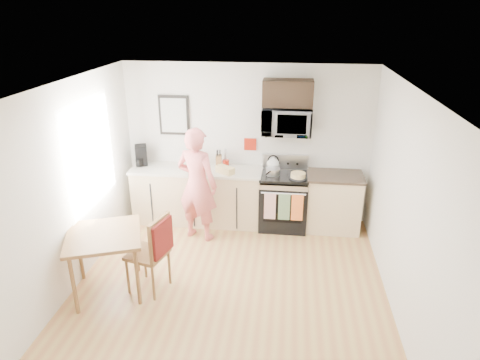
# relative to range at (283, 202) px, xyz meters

# --- Properties ---
(floor) EXTENTS (4.60, 4.60, 0.00)m
(floor) POSITION_rel_range_xyz_m (-0.63, -1.98, -0.44)
(floor) COLOR #A76F40
(floor) RESTS_ON ground
(back_wall) EXTENTS (4.00, 0.04, 2.60)m
(back_wall) POSITION_rel_range_xyz_m (-0.63, 0.32, 0.86)
(back_wall) COLOR silver
(back_wall) RESTS_ON floor
(front_wall) EXTENTS (4.00, 0.04, 2.60)m
(front_wall) POSITION_rel_range_xyz_m (-0.63, -4.28, 0.86)
(front_wall) COLOR silver
(front_wall) RESTS_ON floor
(left_wall) EXTENTS (0.04, 4.60, 2.60)m
(left_wall) POSITION_rel_range_xyz_m (-2.63, -1.98, 0.86)
(left_wall) COLOR silver
(left_wall) RESTS_ON floor
(right_wall) EXTENTS (0.04, 4.60, 2.60)m
(right_wall) POSITION_rel_range_xyz_m (1.37, -1.98, 0.86)
(right_wall) COLOR silver
(right_wall) RESTS_ON floor
(ceiling) EXTENTS (4.00, 4.60, 0.04)m
(ceiling) POSITION_rel_range_xyz_m (-0.63, -1.98, 2.16)
(ceiling) COLOR white
(ceiling) RESTS_ON back_wall
(window) EXTENTS (0.06, 1.40, 1.50)m
(window) POSITION_rel_range_xyz_m (-2.59, -1.18, 1.11)
(window) COLOR white
(window) RESTS_ON left_wall
(cabinet_left) EXTENTS (2.10, 0.60, 0.90)m
(cabinet_left) POSITION_rel_range_xyz_m (-1.43, 0.02, 0.01)
(cabinet_left) COLOR #CFBC85
(cabinet_left) RESTS_ON floor
(countertop_left) EXTENTS (2.14, 0.64, 0.04)m
(countertop_left) POSITION_rel_range_xyz_m (-1.43, 0.02, 0.48)
(countertop_left) COLOR beige
(countertop_left) RESTS_ON cabinet_left
(cabinet_right) EXTENTS (0.84, 0.60, 0.90)m
(cabinet_right) POSITION_rel_range_xyz_m (0.80, 0.02, 0.01)
(cabinet_right) COLOR #CFBC85
(cabinet_right) RESTS_ON floor
(countertop_right) EXTENTS (0.88, 0.64, 0.04)m
(countertop_right) POSITION_rel_range_xyz_m (0.80, 0.02, 0.48)
(countertop_right) COLOR black
(countertop_right) RESTS_ON cabinet_right
(range) EXTENTS (0.76, 0.70, 1.16)m
(range) POSITION_rel_range_xyz_m (0.00, 0.00, 0.00)
(range) COLOR black
(range) RESTS_ON floor
(microwave) EXTENTS (0.76, 0.51, 0.42)m
(microwave) POSITION_rel_range_xyz_m (-0.00, 0.10, 1.32)
(microwave) COLOR silver
(microwave) RESTS_ON back_wall
(upper_cabinet) EXTENTS (0.76, 0.35, 0.40)m
(upper_cabinet) POSITION_rel_range_xyz_m (-0.00, 0.15, 1.74)
(upper_cabinet) COLOR black
(upper_cabinet) RESTS_ON back_wall
(wall_art) EXTENTS (0.50, 0.04, 0.65)m
(wall_art) POSITION_rel_range_xyz_m (-1.83, 0.30, 1.31)
(wall_art) COLOR black
(wall_art) RESTS_ON back_wall
(wall_trivet) EXTENTS (0.20, 0.02, 0.20)m
(wall_trivet) POSITION_rel_range_xyz_m (-0.58, 0.31, 0.86)
(wall_trivet) COLOR #A61D0E
(wall_trivet) RESTS_ON back_wall
(person) EXTENTS (0.75, 0.60, 1.79)m
(person) POSITION_rel_range_xyz_m (-1.30, -0.53, 0.46)
(person) COLOR #BF4134
(person) RESTS_ON floor
(dining_table) EXTENTS (0.98, 0.98, 0.82)m
(dining_table) POSITION_rel_range_xyz_m (-2.15, -2.02, 0.29)
(dining_table) COLOR brown
(dining_table) RESTS_ON floor
(chair) EXTENTS (0.59, 0.55, 1.05)m
(chair) POSITION_rel_range_xyz_m (-1.51, -1.95, 0.24)
(chair) COLOR brown
(chair) RESTS_ON floor
(knife_block) EXTENTS (0.11, 0.14, 0.21)m
(knife_block) POSITION_rel_range_xyz_m (-1.08, 0.13, 0.61)
(knife_block) COLOR brown
(knife_block) RESTS_ON countertop_left
(utensil_crock) EXTENTS (0.11, 0.11, 0.32)m
(utensil_crock) POSITION_rel_range_xyz_m (-0.96, 0.13, 0.63)
(utensil_crock) COLOR #A61D0E
(utensil_crock) RESTS_ON countertop_left
(fruit_bowl) EXTENTS (0.21, 0.21, 0.09)m
(fruit_bowl) POSITION_rel_range_xyz_m (-1.38, 0.15, 0.54)
(fruit_bowl) COLOR silver
(fruit_bowl) RESTS_ON countertop_left
(milk_carton) EXTENTS (0.13, 0.13, 0.26)m
(milk_carton) POSITION_rel_range_xyz_m (-1.54, 0.12, 0.63)
(milk_carton) COLOR tan
(milk_carton) RESTS_ON countertop_left
(coffee_maker) EXTENTS (0.25, 0.31, 0.33)m
(coffee_maker) POSITION_rel_range_xyz_m (-2.38, 0.10, 0.66)
(coffee_maker) COLOR black
(coffee_maker) RESTS_ON countertop_left
(bread_bag) EXTENTS (0.33, 0.29, 0.11)m
(bread_bag) POSITION_rel_range_xyz_m (-0.94, -0.11, 0.56)
(bread_bag) COLOR tan
(bread_bag) RESTS_ON countertop_left
(cake) EXTENTS (0.28, 0.28, 0.09)m
(cake) POSITION_rel_range_xyz_m (0.21, -0.16, 0.53)
(cake) COLOR black
(cake) RESTS_ON range
(kettle) EXTENTS (0.21, 0.21, 0.26)m
(kettle) POSITION_rel_range_xyz_m (-0.19, 0.15, 0.60)
(kettle) COLOR silver
(kettle) RESTS_ON range
(pot) EXTENTS (0.22, 0.37, 0.11)m
(pot) POSITION_rel_range_xyz_m (-0.18, -0.07, 0.55)
(pot) COLOR silver
(pot) RESTS_ON range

